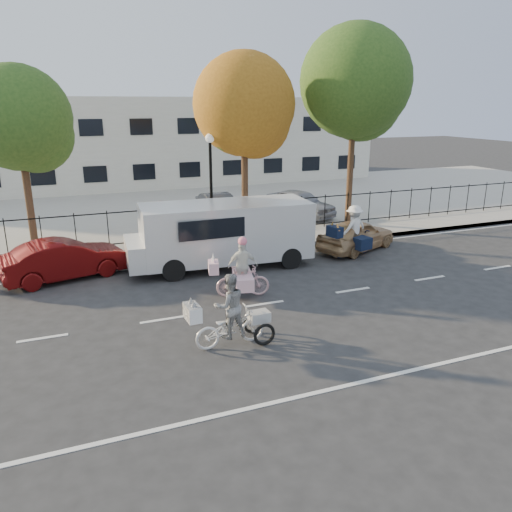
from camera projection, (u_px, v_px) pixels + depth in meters
name	position (u px, v px, depth m)	size (l,w,h in m)	color
ground	(264.00, 304.00, 14.56)	(120.00, 120.00, 0.00)	#333334
road_markings	(264.00, 304.00, 14.55)	(60.00, 9.52, 0.01)	silver
curb	(213.00, 255.00, 19.02)	(60.00, 0.10, 0.15)	#A8A399
sidewalk	(206.00, 248.00, 19.95)	(60.00, 2.20, 0.15)	#A8A399
parking_lot	(161.00, 207.00, 27.85)	(60.00, 15.60, 0.15)	#A8A399
iron_fence	(198.00, 222.00, 20.68)	(58.00, 0.06, 1.50)	black
building	(131.00, 141.00, 35.87)	(34.00, 10.00, 6.00)	silver
lamppost	(211.00, 169.00, 19.85)	(0.36, 0.36, 4.33)	black
street_sign	(154.00, 215.00, 19.52)	(0.85, 0.06, 1.80)	black
zebra_trike	(230.00, 318.00, 11.89)	(2.12, 0.81, 1.82)	white
unicorn_bike	(242.00, 275.00, 14.94)	(1.89, 1.35, 1.86)	#D9A5AA
bull_bike	(353.00, 236.00, 18.92)	(2.18, 1.52, 1.97)	#101A38
white_van	(223.00, 232.00, 17.56)	(6.56, 2.56, 2.29)	silver
red_sedan	(65.00, 259.00, 16.48)	(1.41, 4.04, 1.33)	#530909
gold_sedan	(356.00, 235.00, 19.70)	(1.48, 3.67, 1.25)	tan
lot_car_c	(219.00, 207.00, 24.22)	(1.32, 3.77, 1.24)	#45474C
lot_car_d	(300.00, 203.00, 24.99)	(1.57, 3.89, 1.33)	#98999F
tree_west	(23.00, 123.00, 18.25)	(3.83, 3.83, 7.01)	#442D1D
tree_mid	(247.00, 110.00, 20.32)	(4.18, 4.18, 7.66)	#442D1D
tree_east	(357.00, 87.00, 21.88)	(4.89, 4.89, 8.97)	#442D1D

